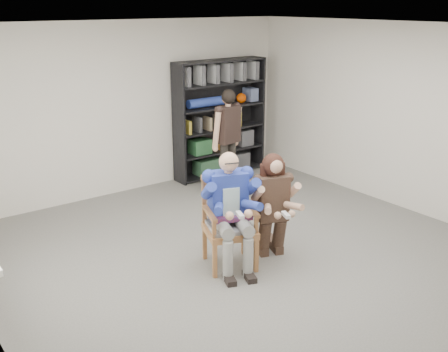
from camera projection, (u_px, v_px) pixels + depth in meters
room_shell at (270, 157)px, 5.90m from camera, size 6.00×7.00×2.80m
floor at (267, 267)px, 6.35m from camera, size 6.00×7.00×0.01m
armchair at (230, 223)px, 6.24m from camera, size 0.82×0.80×1.10m
seated_man at (230, 211)px, 6.18m from camera, size 0.88×1.02×1.43m
kneeling_woman at (273, 207)px, 6.44m from camera, size 0.83×1.02×1.31m
bookshelf at (220, 119)px, 9.47m from camera, size 1.80×0.38×2.10m
standing_man at (228, 144)px, 8.42m from camera, size 0.59×0.40×1.76m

